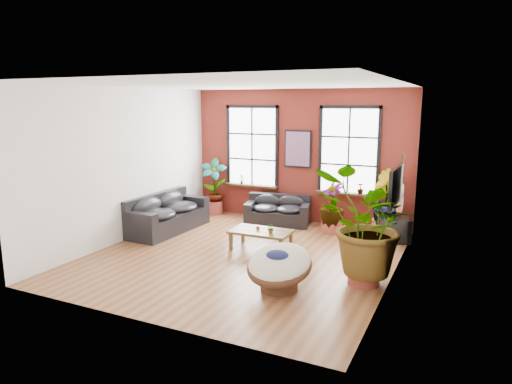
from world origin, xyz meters
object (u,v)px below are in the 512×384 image
sofa_back (278,211)px  sofa_left (165,214)px  coffee_table (261,233)px  papasan_chair (279,266)px

sofa_back → sofa_left: bearing=-154.1°
coffee_table → papasan_chair: papasan_chair is taller
sofa_left → papasan_chair: sofa_left is taller
coffee_table → sofa_left: bearing=172.3°
coffee_table → papasan_chair: bearing=-58.3°
sofa_back → sofa_left: size_ratio=0.75×
coffee_table → papasan_chair: size_ratio=1.11×
sofa_left → papasan_chair: bearing=-117.0°
coffee_table → sofa_back: bearing=101.8°
coffee_table → papasan_chair: 2.24m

